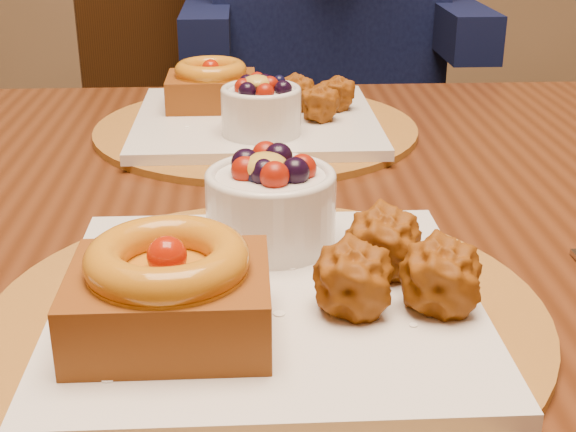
% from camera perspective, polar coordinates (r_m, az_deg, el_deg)
% --- Properties ---
extents(dining_table, '(1.60, 0.90, 0.76)m').
position_cam_1_polar(dining_table, '(0.78, -1.90, -4.14)').
color(dining_table, '#3A1A0A').
rests_on(dining_table, ground).
extents(place_setting_near, '(0.38, 0.38, 0.09)m').
position_cam_1_polar(place_setting_near, '(0.54, -1.89, -4.43)').
color(place_setting_near, brown).
rests_on(place_setting_near, dining_table).
extents(place_setting_far, '(0.38, 0.38, 0.08)m').
position_cam_1_polar(place_setting_far, '(0.95, -2.44, 7.31)').
color(place_setting_far, brown).
rests_on(place_setting_far, dining_table).
extents(chair_far, '(0.59, 0.59, 1.00)m').
position_cam_1_polar(chair_far, '(1.61, -5.03, 5.56)').
color(chair_far, black).
rests_on(chair_far, ground).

